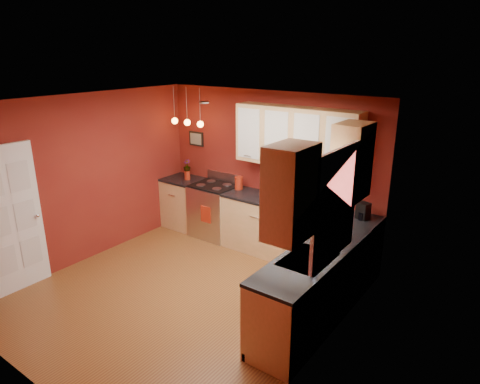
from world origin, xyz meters
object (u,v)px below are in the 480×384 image
Objects in this scene: sink at (308,261)px; soap_pump at (315,265)px; red_canister at (239,183)px; coffee_maker at (363,212)px; gas_range at (214,210)px.

soap_pump is (0.19, -0.23, 0.11)m from sink.
red_canister is 2.20m from coffee_maker.
gas_range is 5.16× the size of red_canister.
red_canister is 0.90× the size of coffee_maker.
sink is 3.25× the size of red_canister.
gas_range is 3.35m from soap_pump.
soap_pump is at bearing -37.95° from red_canister.
red_canister is at bearing -165.85° from coffee_maker.
red_canister is (-2.15, 1.59, 0.13)m from sink.
sink is (2.62, -1.50, 0.43)m from gas_range.
red_canister reaches higher than soap_pump.
red_canister is at bearing 142.05° from soap_pump.
coffee_maker is (0.05, 1.53, 0.13)m from sink.
sink is 0.32m from soap_pump.
sink is at bearing -76.07° from coffee_maker.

